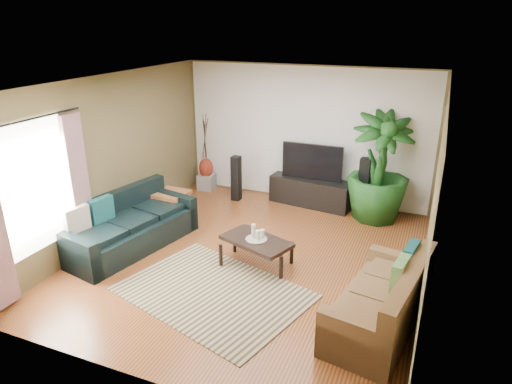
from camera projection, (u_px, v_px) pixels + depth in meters
The scene contains 27 objects.
floor at pixel (251, 259), 7.10m from camera, with size 5.50×5.50×0.00m, color brown.
ceiling at pixel (250, 83), 6.13m from camera, with size 5.50×5.50×0.00m, color white.
wall_back at pixel (305, 135), 8.99m from camera, with size 5.00×5.00×0.00m, color brown.
wall_front at pixel (136, 267), 4.24m from camera, with size 5.00×5.00×0.00m, color brown.
wall_left at pixel (111, 158), 7.50m from camera, with size 5.50×5.50×0.00m, color brown.
wall_right at pixel (434, 202), 5.73m from camera, with size 5.50×5.50×0.00m, color brown.
backwall_panel at pixel (305, 135), 8.98m from camera, with size 4.90×4.90×0.00m, color white.
window_pane at pixel (34, 187), 6.09m from camera, with size 1.80×1.80×0.00m, color white.
curtain_far at pixel (79, 187), 6.81m from camera, with size 0.08×0.35×2.20m, color gray.
curtain_rod at pixel (24, 121), 5.75m from camera, with size 0.03×0.03×1.90m, color black.
sofa_left at pixel (129, 222), 7.36m from camera, with size 2.23×0.96×0.85m, color black.
sofa_right at pixel (380, 296), 5.42m from camera, with size 1.83×0.82×0.85m, color brown.
area_rug at pixel (213, 292), 6.24m from camera, with size 2.44×1.73×0.01m, color tan.
coffee_table at pixel (256, 252), 6.87m from camera, with size 1.04×0.57×0.43m, color black.
candle_tray at pixel (256, 239), 6.80m from camera, with size 0.32×0.32×0.01m, color #979792.
candle_tall at pixel (253, 231), 6.80m from camera, with size 0.07×0.07×0.21m, color beige.
candle_mid at pixel (258, 235), 6.72m from camera, with size 0.07×0.07×0.16m, color beige.
candle_short at pixel (262, 234), 6.80m from camera, with size 0.07×0.07×0.13m, color beige.
tv_stand at pixel (311, 192), 9.08m from camera, with size 1.63×0.49×0.54m, color black.
television at pixel (312, 162), 8.85m from camera, with size 1.19×0.07×0.71m, color black.
speaker_left at pixel (236, 178), 9.25m from camera, with size 0.17×0.19×0.93m, color black.
speaker_right at pixel (364, 186), 8.62m from camera, with size 0.20×0.22×1.08m, color black.
potted_plant at pixel (379, 168), 8.19m from camera, with size 1.11×1.11×1.99m, color #184918.
plant_pot at pixel (375, 211), 8.50m from camera, with size 0.37×0.37×0.29m, color black.
pedestal at pixel (207, 182), 9.93m from camera, with size 0.33×0.33×0.33m, color #969693.
vase at pixel (206, 168), 9.82m from camera, with size 0.31×0.31×0.43m, color maroon.
side_table at pixel (172, 207), 8.28m from camera, with size 0.55×0.55×0.59m, color #995E32.
Camera 1 is at (2.44, -5.76, 3.52)m, focal length 32.00 mm.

